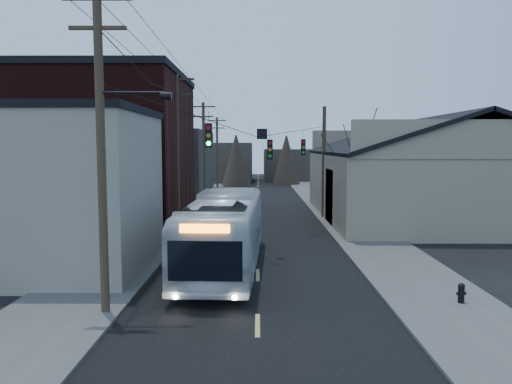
% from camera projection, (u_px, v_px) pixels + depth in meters
% --- Properties ---
extents(ground, '(160.00, 160.00, 0.00)m').
position_uv_depth(ground, '(257.00, 352.00, 13.39)').
color(ground, black).
rests_on(ground, ground).
extents(road_surface, '(9.00, 110.00, 0.02)m').
position_uv_depth(road_surface, '(258.00, 210.00, 43.26)').
color(road_surface, black).
rests_on(road_surface, ground).
extents(sidewalk_left, '(4.00, 110.00, 0.12)m').
position_uv_depth(sidewalk_left, '(183.00, 209.00, 43.28)').
color(sidewalk_left, '#474744').
rests_on(sidewalk_left, ground).
extents(sidewalk_right, '(4.00, 110.00, 0.12)m').
position_uv_depth(sidewalk_right, '(333.00, 209.00, 43.22)').
color(sidewalk_right, '#474744').
rests_on(sidewalk_right, ground).
extents(building_clapboard, '(8.00, 8.00, 7.00)m').
position_uv_depth(building_clapboard, '(55.00, 192.00, 22.07)').
color(building_clapboard, gray).
rests_on(building_clapboard, ground).
extents(building_brick, '(10.00, 12.00, 10.00)m').
position_uv_depth(building_brick, '(107.00, 154.00, 32.88)').
color(building_brick, black).
rests_on(building_brick, ground).
extents(building_left_far, '(9.00, 14.00, 7.00)m').
position_uv_depth(building_left_far, '(161.00, 167.00, 48.95)').
color(building_left_far, '#36312B').
rests_on(building_left_far, ground).
extents(warehouse, '(16.16, 20.60, 7.73)m').
position_uv_depth(warehouse, '(428.00, 183.00, 37.97)').
color(warehouse, gray).
rests_on(warehouse, ground).
extents(building_far_left, '(10.00, 12.00, 6.00)m').
position_uv_depth(building_far_left, '(220.00, 162.00, 77.86)').
color(building_far_left, '#36312B').
rests_on(building_far_left, ground).
extents(building_far_right, '(12.00, 14.00, 5.00)m').
position_uv_depth(building_far_right, '(300.00, 164.00, 82.83)').
color(building_far_right, '#36312B').
rests_on(building_far_right, ground).
extents(bare_tree, '(0.40, 0.40, 7.20)m').
position_uv_depth(bare_tree, '(356.00, 175.00, 32.94)').
color(bare_tree, black).
rests_on(bare_tree, ground).
extents(utility_lines, '(11.24, 45.28, 10.50)m').
position_uv_depth(utility_lines, '(216.00, 154.00, 36.98)').
color(utility_lines, '#382B1E').
rests_on(utility_lines, ground).
extents(bus, '(3.36, 12.34, 3.41)m').
position_uv_depth(bus, '(225.00, 231.00, 22.39)').
color(bus, silver).
rests_on(bus, ground).
extents(parked_car, '(1.55, 4.09, 1.33)m').
position_uv_depth(parked_car, '(218.00, 199.00, 45.66)').
color(parked_car, '#95979C').
rests_on(parked_car, ground).
extents(fire_hydrant, '(0.33, 0.24, 0.69)m').
position_uv_depth(fire_hydrant, '(461.00, 292.00, 17.24)').
color(fire_hydrant, black).
rests_on(fire_hydrant, sidewalk_right).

